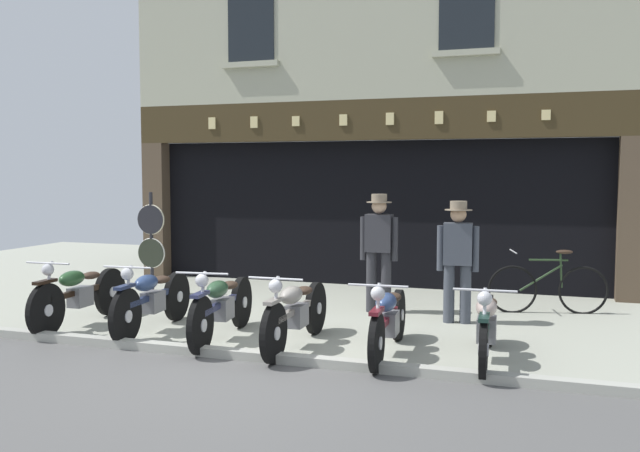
% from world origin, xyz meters
% --- Properties ---
extents(ground, '(21.02, 22.00, 0.18)m').
position_xyz_m(ground, '(0.00, -0.98, -0.04)').
color(ground, '#9C9E8E').
extents(shop_facade, '(9.32, 4.42, 6.26)m').
position_xyz_m(shop_facade, '(-0.00, 7.01, 1.70)').
color(shop_facade, black).
rests_on(shop_facade, ground).
extents(motorcycle_far_left, '(0.62, 2.06, 0.94)m').
position_xyz_m(motorcycle_far_left, '(-2.84, 0.90, 0.43)').
color(motorcycle_far_left, black).
rests_on(motorcycle_far_left, ground).
extents(motorcycle_left, '(0.62, 2.04, 0.93)m').
position_xyz_m(motorcycle_left, '(-1.72, 0.90, 0.43)').
color(motorcycle_left, black).
rests_on(motorcycle_left, ground).
extents(motorcycle_center_left, '(0.62, 2.09, 0.92)m').
position_xyz_m(motorcycle_center_left, '(-0.68, 0.79, 0.43)').
color(motorcycle_center_left, black).
rests_on(motorcycle_center_left, ground).
extents(motorcycle_center, '(0.62, 2.10, 0.93)m').
position_xyz_m(motorcycle_center, '(0.30, 0.73, 0.43)').
color(motorcycle_center, black).
rests_on(motorcycle_center, ground).
extents(motorcycle_center_right, '(0.62, 2.06, 0.91)m').
position_xyz_m(motorcycle_center_right, '(1.40, 0.75, 0.42)').
color(motorcycle_center_right, black).
rests_on(motorcycle_center_right, ground).
extents(motorcycle_right, '(0.62, 2.00, 0.90)m').
position_xyz_m(motorcycle_right, '(2.46, 0.83, 0.41)').
color(motorcycle_right, black).
rests_on(motorcycle_right, ground).
extents(salesman_left, '(0.56, 0.37, 1.73)m').
position_xyz_m(salesman_left, '(0.72, 3.05, 0.97)').
color(salesman_left, '#2D2D33').
rests_on(salesman_left, ground).
extents(shopkeeper_center, '(0.56, 0.37, 1.66)m').
position_xyz_m(shopkeeper_center, '(1.90, 2.69, 0.93)').
color(shopkeeper_center, '#3D424C').
rests_on(shopkeeper_center, ground).
extents(tyre_sign_pole, '(0.51, 0.06, 1.71)m').
position_xyz_m(tyre_sign_pole, '(-3.26, 3.31, 0.95)').
color(tyre_sign_pole, '#232328').
rests_on(tyre_sign_pole, ground).
extents(advert_board_near, '(0.83, 0.03, 0.89)m').
position_xyz_m(advert_board_near, '(1.88, 5.40, 1.82)').
color(advert_board_near, beige).
extents(advert_board_far, '(0.77, 0.03, 1.03)m').
position_xyz_m(advert_board_far, '(2.85, 5.40, 1.80)').
color(advert_board_far, beige).
extents(leaning_bicycle, '(1.67, 0.59, 0.94)m').
position_xyz_m(leaning_bicycle, '(3.07, 3.77, 0.38)').
color(leaning_bicycle, black).
rests_on(leaning_bicycle, ground).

